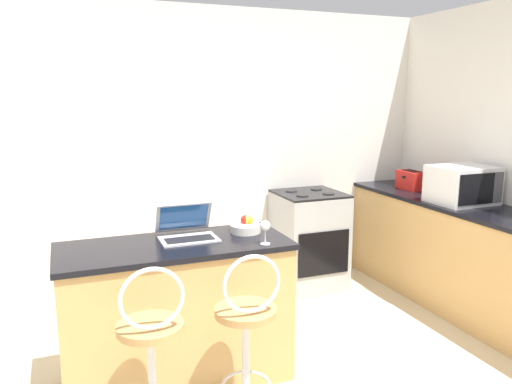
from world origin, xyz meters
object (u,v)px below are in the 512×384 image
Objects in this scene: laptop at (187,229)px; fruit_bowl at (246,226)px; bar_stool_near at (152,363)px; toaster at (411,180)px; bar_stool_far at (247,345)px; stove_range at (309,240)px; wine_glass_short at (265,227)px; microwave at (463,185)px.

laptop is 1.77× the size of fruit_bowl.
toaster reaches higher than bar_stool_near.
bar_stool_far is (0.52, 0.00, 0.00)m from bar_stool_near.
stove_range is at bearing 36.17° from laptop.
toaster reaches higher than fruit_bowl.
toaster is at bearing 34.02° from bar_stool_far.
wine_glass_short is (0.77, 0.37, 0.55)m from bar_stool_near.
laptop is at bearing -143.83° from stove_range.
microwave reaches higher than fruit_bowl.
stove_range is (1.43, 1.05, -0.52)m from laptop.
fruit_bowl is at bearing -134.26° from stove_range.
toaster is 1.80× the size of wine_glass_short.
bar_stool_near is 1.12m from fruit_bowl.
fruit_bowl is at bearing -157.06° from toaster.
laptop is 2.40× the size of wine_glass_short.
wine_glass_short is at bearing -166.33° from microwave.
microwave is 1.85× the size of toaster.
laptop is 1.33× the size of toaster.
laptop is at bearing 102.77° from bar_stool_far.
bar_stool_far is 5.03× the size of fruit_bowl.
toaster reaches higher than wine_glass_short.
bar_stool_far is 2.84× the size of laptop.
bar_stool_far is 6.82× the size of wine_glass_short.
fruit_bowl is 1.35× the size of wine_glass_short.
bar_stool_near is 2.84× the size of laptop.
wine_glass_short reaches higher than fruit_bowl.
microwave reaches higher than toaster.
microwave is (2.42, 0.17, 0.10)m from laptop.
bar_stool_near is 5.03× the size of fruit_bowl.
fruit_bowl is at bearing 92.68° from wine_glass_short.
bar_stool_near is 1.02m from wine_glass_short.
toaster is (2.43, 0.85, 0.03)m from laptop.
microwave reaches higher than wine_glass_short.
bar_stool_near is 3.78× the size of toaster.
microwave is 3.34× the size of wine_glass_short.
toaster is (2.27, 1.53, 0.53)m from bar_stool_far.
laptop is at bearing 62.44° from bar_stool_near.
toaster is (2.79, 1.53, 0.53)m from bar_stool_near.
fruit_bowl is at bearing 41.67° from bar_stool_near.
wine_glass_short is (-2.00, -0.49, -0.05)m from microwave.
microwave reaches higher than laptop.
fruit_bowl reaches higher than stove_range.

